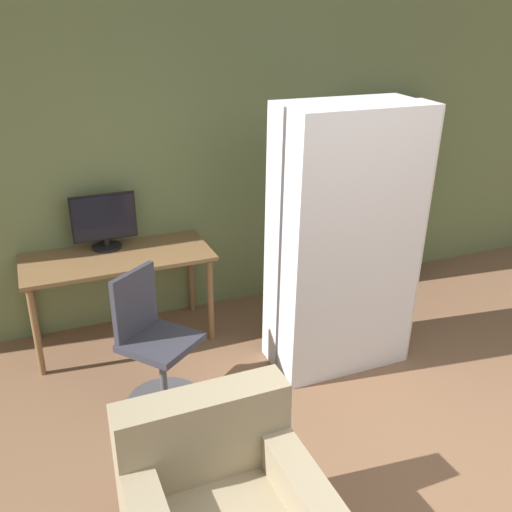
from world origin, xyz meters
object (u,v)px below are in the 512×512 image
at_px(mattress_near, 355,249).
at_px(mattress_far, 334,235).
at_px(bookshelf, 370,196).
at_px(office_chair, 155,352).
at_px(monitor, 104,221).

relative_size(mattress_near, mattress_far, 1.00).
bearing_deg(mattress_near, bookshelf, 52.92).
distance_m(office_chair, mattress_near, 1.54).
bearing_deg(mattress_far, monitor, 146.70).
xyz_separation_m(monitor, mattress_near, (1.52, -1.29, 0.01)).
height_order(office_chair, mattress_far, mattress_far).
distance_m(monitor, office_chair, 1.27).
height_order(monitor, mattress_far, mattress_far).
bearing_deg(office_chair, mattress_far, 4.90).
bearing_deg(office_chair, monitor, 95.36).
relative_size(monitor, bookshelf, 0.29).
xyz_separation_m(bookshelf, mattress_far, (-0.99, -1.02, 0.10)).
bearing_deg(mattress_far, mattress_near, -90.00).
bearing_deg(office_chair, bookshelf, 25.42).
distance_m(monitor, bookshelf, 2.52).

